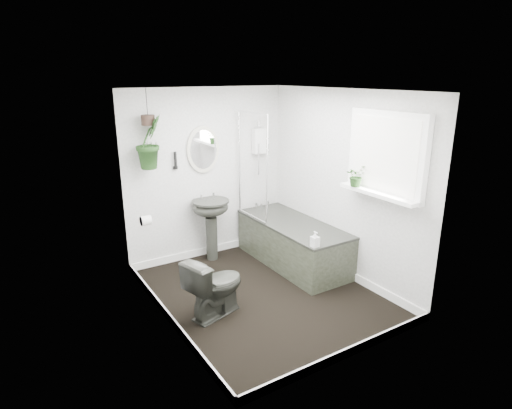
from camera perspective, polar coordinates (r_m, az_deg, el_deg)
floor at (r=5.11m, az=0.91°, el=-11.87°), size 2.30×2.80×0.02m
ceiling at (r=4.47m, az=1.06°, el=15.13°), size 2.30×2.80×0.02m
wall_back at (r=5.85m, az=-6.57°, el=4.02°), size 2.30×0.02×2.30m
wall_front at (r=3.62m, az=13.24°, el=-4.66°), size 2.30×0.02×2.30m
wall_left at (r=4.17m, az=-12.53°, el=-1.69°), size 0.02×2.80×2.30m
wall_right at (r=5.35m, az=11.46°, el=2.56°), size 0.02×2.80×2.30m
skirting at (r=5.08m, az=0.91°, el=-11.28°), size 2.30×2.80×0.10m
bathtub at (r=5.76m, az=4.93°, el=-5.12°), size 0.72×1.72×0.58m
bath_screen at (r=5.68m, az=-0.47°, el=5.08°), size 0.04×0.72×1.40m
shower_box at (r=6.10m, az=0.45°, el=8.49°), size 0.20×0.10×0.35m
oval_mirror at (r=5.72m, az=-7.04°, el=7.29°), size 0.46×0.03×0.62m
wall_sconce at (r=5.58m, az=-10.69°, el=5.82°), size 0.04×0.04×0.22m
toilet_roll_holder at (r=4.90m, az=-14.49°, el=-2.08°), size 0.11×0.11×0.11m
window_recess at (r=4.73m, az=17.02°, el=6.45°), size 0.08×1.00×0.90m
window_sill at (r=4.77m, az=16.02°, el=1.43°), size 0.18×1.00×0.04m
window_blinds at (r=4.69m, az=16.65°, el=6.41°), size 0.01×0.86×0.76m
toilet at (r=4.58m, az=-5.44°, el=-10.70°), size 0.73×0.54×0.67m
pedestal_sink at (r=5.86m, az=-5.96°, el=-3.37°), size 0.56×0.49×0.85m
sill_plant at (r=4.90m, az=13.18°, el=3.77°), size 0.26×0.24×0.24m
hanging_plant at (r=5.31m, az=-14.00°, el=8.08°), size 0.44×0.41×0.64m
soap_bottle at (r=4.88m, az=7.86°, el=-4.61°), size 0.08×0.09×0.18m
hanging_pot at (r=5.28m, az=-14.21°, el=10.86°), size 0.16×0.16×0.12m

